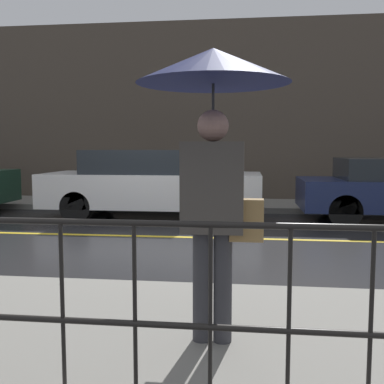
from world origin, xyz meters
name	(u,v)px	position (x,y,z in m)	size (l,w,h in m)	color
ground_plane	(141,236)	(0.00, 0.00, 0.00)	(80.00, 80.00, 0.00)	#262628
sidewalk_near	(18,331)	(0.00, -4.33, 0.07)	(28.00, 2.53, 0.14)	gray
sidewalk_far	(177,204)	(0.00, 4.07, 0.07)	(28.00, 2.00, 0.14)	gray
lane_marking	(141,236)	(0.00, 0.00, 0.00)	(25.20, 0.12, 0.01)	gold
building_storefront	(183,113)	(0.00, 5.22, 2.55)	(28.00, 0.30, 5.11)	#4C4238
pedestrian	(214,110)	(1.61, -4.48, 1.82)	(1.08, 1.08, 2.11)	#333338
car_white	(151,183)	(-0.27, 2.09, 0.78)	(4.75, 1.83, 1.52)	silver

